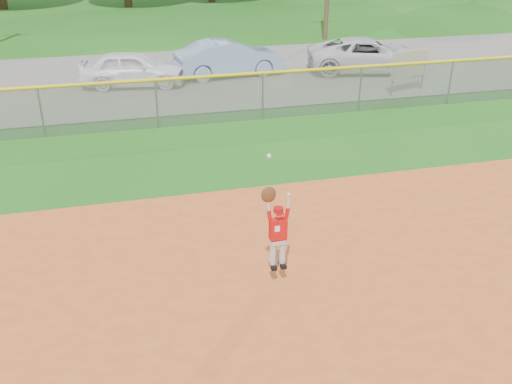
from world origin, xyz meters
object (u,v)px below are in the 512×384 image
ballplayer (277,228)px  car_white_a (133,69)px  sponsor_sign (409,65)px  car_blue (229,58)px  car_white_b (368,55)px

ballplayer → car_white_a: bearing=96.7°
sponsor_sign → ballplayer: ballplayer is taller
car_white_a → car_blue: car_blue is taller
sponsor_sign → car_blue: bearing=145.3°
car_blue → sponsor_sign: 7.11m
car_white_a → car_white_b: 9.59m
sponsor_sign → ballplayer: bearing=-127.6°
car_white_a → car_white_b: size_ratio=0.79×
car_white_a → car_blue: bearing=-71.0°
car_white_a → car_white_b: car_white_b is taller
car_white_b → ballplayer: ballplayer is taller
car_white_a → car_blue: (3.86, 0.66, 0.05)m
car_white_a → ballplayer: (1.62, -13.87, 0.43)m
car_blue → ballplayer: (-2.24, -14.53, 0.38)m
car_white_b → ballplayer: size_ratio=2.31×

